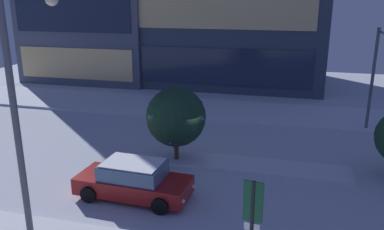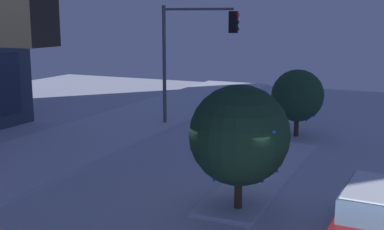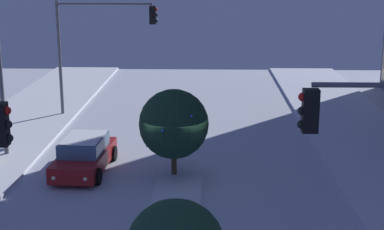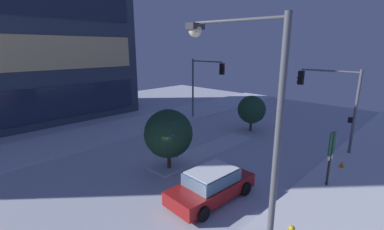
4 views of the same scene
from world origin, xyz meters
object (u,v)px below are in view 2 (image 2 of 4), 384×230
object	(u,v)px
decorated_tree_left_of_median	(239,135)
car_near	(379,218)
decorated_tree_median	(298,96)
traffic_light_corner_far_right	(193,43)

from	to	relation	value
decorated_tree_left_of_median	car_near	bearing A→B (deg)	-99.51
decorated_tree_median	decorated_tree_left_of_median	distance (m)	9.98
traffic_light_corner_far_right	decorated_tree_left_of_median	bearing A→B (deg)	-59.14
decorated_tree_median	decorated_tree_left_of_median	bearing A→B (deg)	-176.37
traffic_light_corner_far_right	decorated_tree_median	size ratio (longest dim) A/B	1.94
decorated_tree_left_of_median	traffic_light_corner_far_right	bearing A→B (deg)	30.86
decorated_tree_median	traffic_light_corner_far_right	bearing A→B (deg)	93.80
car_near	decorated_tree_left_of_median	distance (m)	4.15
car_near	traffic_light_corner_far_right	distance (m)	14.43
car_near	decorated_tree_median	world-z (taller)	decorated_tree_median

